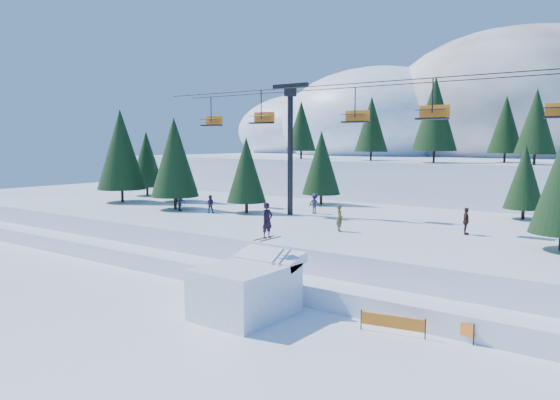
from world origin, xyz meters
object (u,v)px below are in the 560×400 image
Objects in this scene: chairlift at (414,126)px; banner_near at (392,322)px; jump_kicker at (247,288)px; banner_far at (444,324)px.

chairlift is 16.36× the size of banner_near.
jump_kicker is at bearing -165.19° from banner_near.
banner_far is at bearing 31.57° from banner_near.
banner_near is at bearing -148.43° from banner_far.
banner_near is 2.20m from banner_far.
jump_kicker is 9.09m from banner_far.
chairlift is 16.65× the size of banner_far.
jump_kicker is 17.73m from chairlift.
banner_far is at bearing -61.32° from chairlift.
jump_kicker reaches higher than banner_far.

